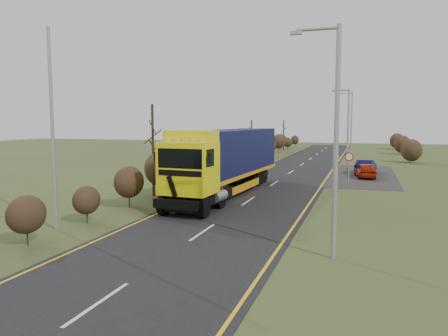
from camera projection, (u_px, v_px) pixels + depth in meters
name	position (u px, v px, depth m)	size (l,w,h in m)	color
ground	(229.00, 215.00, 23.23)	(160.00, 160.00, 0.00)	#3A4B20
road	(269.00, 187.00, 32.68)	(8.00, 120.00, 0.02)	black
layby	(361.00, 175.00, 40.14)	(6.00, 18.00, 0.02)	#2A2725
lane_markings	(268.00, 188.00, 32.39)	(7.52, 116.00, 0.01)	gold
hedgerow	(184.00, 166.00, 32.36)	(2.24, 102.04, 6.05)	#322516
lorry	(226.00, 157.00, 29.28)	(3.54, 16.16, 4.46)	black
car_red_hatchback	(365.00, 170.00, 38.09)	(1.54, 3.83, 1.31)	#A51F08
car_blue_sedan	(366.00, 167.00, 41.11)	(1.39, 3.98, 1.31)	#090932
streetlight_near	(334.00, 133.00, 15.36)	(1.77, 0.18, 8.29)	#9A9EA0
streetlight_mid	(347.00, 127.00, 41.30)	(1.71, 0.18, 7.99)	#9A9EA0
streetlight_far	(351.00, 121.00, 60.03)	(1.90, 0.18, 8.91)	#9A9EA0
left_pole	(52.00, 130.00, 19.54)	(0.16, 0.16, 9.08)	#9A9EA0
speed_sign	(349.00, 162.00, 34.29)	(0.69, 0.10, 2.51)	#9A9EA0
warning_board	(336.00, 161.00, 41.29)	(0.72, 0.11, 1.88)	#9A9EA0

